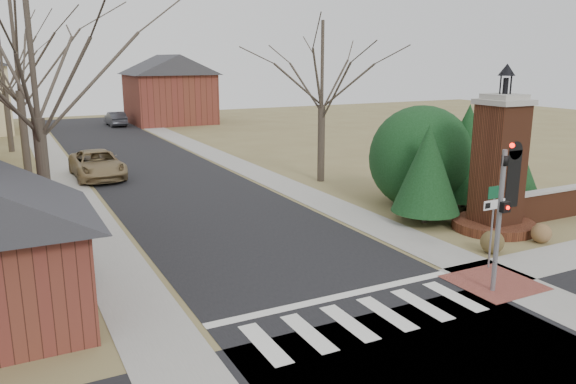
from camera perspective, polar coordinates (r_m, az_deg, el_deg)
ground at (r=14.71m, az=9.97°, el=-13.75°), size 120.00×120.00×0.00m
main_street at (r=33.97m, az=-12.92°, el=1.81°), size 8.00×70.00×0.01m
crosswalk_zone at (r=15.27m, az=8.12°, el=-12.56°), size 8.00×2.20×0.02m
stop_bar at (r=16.40m, az=5.05°, el=-10.58°), size 8.00×0.35×0.02m
sidewalk_right_main at (r=35.57m, az=-4.79°, el=2.63°), size 2.00×60.00×0.02m
sidewalk_left at (r=33.12m, az=-21.65°, el=0.90°), size 2.00×60.00×0.02m
curb_apron at (r=18.40m, az=20.21°, el=-8.64°), size 2.40×2.40×0.02m
traffic_signal_pole at (r=16.99m, az=20.81°, el=-1.36°), size 0.28×0.41×4.50m
sign_post at (r=18.99m, az=20.14°, el=-1.79°), size 0.90×0.07×2.75m
brick_gate_monument at (r=23.38m, az=20.52°, el=1.48°), size 3.20×3.20×6.47m
brick_garden_wall at (r=27.14m, az=26.69°, el=-0.79°), size 7.50×0.50×1.30m
house_distant_right at (r=60.56m, az=-11.99°, el=10.33°), size 8.80×8.80×7.30m
evergreen_near at (r=23.50m, az=13.98°, el=2.34°), size 2.80×2.80×4.10m
evergreen_mid at (r=26.55m, az=17.72°, el=4.00°), size 3.40×3.40×4.70m
evergreen_far at (r=27.44m, az=22.05°, el=2.46°), size 2.40×2.40×3.30m
evergreen_mass at (r=26.51m, az=13.40°, el=3.83°), size 4.80×4.80×4.80m
bare_tree_0 at (r=19.37m, az=-24.91°, el=15.29°), size 8.05×8.05×11.15m
bare_tree_1 at (r=32.36m, az=-26.18°, el=14.55°), size 8.40×8.40×11.64m
bare_tree_2 at (r=45.32m, az=-27.17°, el=12.48°), size 7.35×7.35×10.19m
bare_tree_3 at (r=30.58m, az=3.51°, el=13.48°), size 7.00×7.00×9.70m
pickup_truck at (r=33.70m, az=-18.82°, el=2.67°), size 2.61×5.61×1.55m
distant_car at (r=59.35m, az=-17.10°, el=7.13°), size 1.59×4.36×1.43m
dry_shrub_left at (r=20.93m, az=20.04°, el=-4.80°), size 0.82×0.82×0.82m
dry_shrub_right at (r=22.79m, az=24.34°, el=-3.84°), size 0.73×0.73×0.73m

